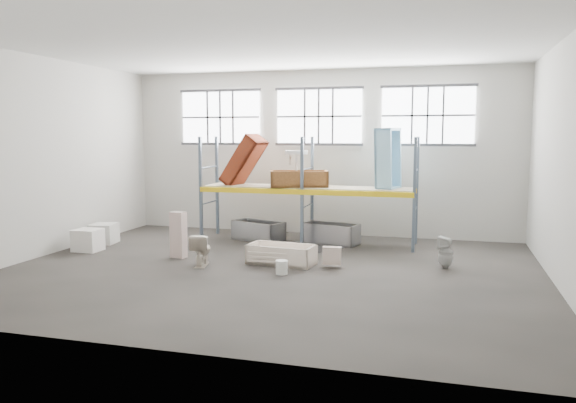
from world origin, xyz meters
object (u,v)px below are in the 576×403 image
(steel_tub_left, at_px, (258,231))
(rust_tub_flat, at_px, (299,179))
(steel_tub_right, at_px, (331,233))
(bucket, at_px, (282,267))
(toilet_beige, at_px, (201,250))
(cistern_tall, at_px, (178,235))
(carton_near, at_px, (88,240))
(bathtub_beige, at_px, (281,254))
(toilet_white, at_px, (446,252))
(blue_tub_upright, at_px, (388,159))

(steel_tub_left, relative_size, rust_tub_flat, 0.94)
(steel_tub_right, bearing_deg, steel_tub_left, -178.53)
(rust_tub_flat, relative_size, bucket, 5.21)
(toilet_beige, height_order, cistern_tall, cistern_tall)
(toilet_beige, height_order, carton_near, toilet_beige)
(bathtub_beige, height_order, bucket, bathtub_beige)
(carton_near, bearing_deg, bucket, -10.26)
(bathtub_beige, bearing_deg, rust_tub_flat, 102.38)
(toilet_beige, relative_size, steel_tub_right, 0.49)
(toilet_beige, distance_m, rust_tub_flat, 3.98)
(toilet_beige, height_order, steel_tub_left, toilet_beige)
(cistern_tall, relative_size, rust_tub_flat, 0.71)
(bucket, height_order, carton_near, carton_near)
(steel_tub_right, bearing_deg, toilet_white, -34.80)
(bathtub_beige, distance_m, toilet_white, 3.81)
(bucket, distance_m, carton_near, 5.74)
(blue_tub_upright, relative_size, carton_near, 2.47)
(steel_tub_right, bearing_deg, rust_tub_flat, -175.50)
(rust_tub_flat, bearing_deg, steel_tub_left, 179.23)
(bathtub_beige, height_order, toilet_beige, toilet_beige)
(toilet_white, bearing_deg, cistern_tall, -74.50)
(carton_near, bearing_deg, cistern_tall, -1.73)
(bathtub_beige, distance_m, cistern_tall, 2.70)
(steel_tub_left, distance_m, carton_near, 4.69)
(toilet_beige, bearing_deg, toilet_white, -178.36)
(bucket, bearing_deg, carton_near, 169.74)
(bathtub_beige, height_order, steel_tub_left, steel_tub_left)
(blue_tub_upright, bearing_deg, bathtub_beige, -126.25)
(toilet_beige, bearing_deg, steel_tub_left, -105.79)
(blue_tub_upright, bearing_deg, carton_near, -159.02)
(carton_near, bearing_deg, blue_tub_upright, 20.98)
(bathtub_beige, distance_m, toilet_beige, 1.89)
(steel_tub_right, bearing_deg, cistern_tall, -139.38)
(toilet_white, relative_size, steel_tub_right, 0.48)
(bathtub_beige, relative_size, cistern_tall, 1.37)
(cistern_tall, bearing_deg, carton_near, -172.24)
(steel_tub_left, relative_size, carton_near, 2.25)
(blue_tub_upright, height_order, bucket, blue_tub_upright)
(toilet_white, relative_size, carton_near, 1.11)
(blue_tub_upright, bearing_deg, rust_tub_flat, -175.05)
(cistern_tall, xyz_separation_m, bucket, (2.96, -0.94, -0.42))
(steel_tub_left, bearing_deg, toilet_beige, -94.22)
(cistern_tall, bearing_deg, bathtub_beige, 9.78)
(rust_tub_flat, bearing_deg, toilet_white, -27.57)
(steel_tub_right, height_order, blue_tub_upright, blue_tub_upright)
(rust_tub_flat, relative_size, carton_near, 2.38)
(blue_tub_upright, distance_m, bucket, 4.88)
(bucket, bearing_deg, toilet_white, 24.48)
(blue_tub_upright, xyz_separation_m, bucket, (-1.87, -3.91, -2.24))
(steel_tub_right, height_order, rust_tub_flat, rust_tub_flat)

